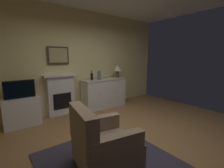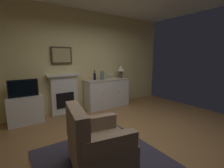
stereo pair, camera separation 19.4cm
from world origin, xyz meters
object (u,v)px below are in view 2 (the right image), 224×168
object	(u,v)px
tv_set	(23,88)
wine_glass_right	(111,75)
tv_cabinet	(25,110)
armchair	(96,143)
vase_decorative	(102,75)
fireplace_unit	(64,94)
table_lamp	(121,69)
framed_picture	(62,55)
wine_glass_center	(109,75)
sideboard_cabinet	(107,93)
wine_glass_left	(106,75)
wine_bottle	(95,76)

from	to	relation	value
tv_set	wine_glass_right	bearing A→B (deg)	0.53
tv_cabinet	armchair	xyz separation A→B (m)	(0.68, -2.29, 0.06)
vase_decorative	armchair	bearing A→B (deg)	-121.93
fireplace_unit	table_lamp	size ratio (longest dim) A/B	2.75
fireplace_unit	armchair	world-z (taller)	fireplace_unit
tv_set	armchair	distance (m)	2.41
fireplace_unit	framed_picture	world-z (taller)	framed_picture
framed_picture	wine_glass_center	bearing A→B (deg)	-10.94
wine_glass_right	tv_cabinet	size ratio (longest dim) A/B	0.22
wine_glass_right	armchair	world-z (taller)	wine_glass_right
sideboard_cabinet	armchair	world-z (taller)	armchair
fireplace_unit	wine_glass_center	distance (m)	1.43
sideboard_cabinet	table_lamp	xyz separation A→B (m)	(0.53, 0.00, 0.72)
framed_picture	table_lamp	bearing A→B (deg)	-6.97
wine_glass_center	armchair	size ratio (longest dim) A/B	0.18
sideboard_cabinet	wine_glass_center	xyz separation A→B (m)	(0.04, -0.04, 0.56)
wine_glass_left	armchair	bearing A→B (deg)	-124.46
wine_glass_left	tv_cabinet	xyz separation A→B (m)	(-2.20, 0.07, -0.68)
fireplace_unit	wine_glass_right	world-z (taller)	fireplace_unit
vase_decorative	wine_bottle	bearing A→B (deg)	159.69
table_lamp	vase_decorative	bearing A→B (deg)	-176.10
sideboard_cabinet	wine_bottle	size ratio (longest dim) A/B	4.88
sideboard_cabinet	wine_glass_right	bearing A→B (deg)	5.43
wine_glass_right	armchair	bearing A→B (deg)	-127.32
wine_glass_right	armchair	distance (m)	2.94
tv_cabinet	tv_set	xyz separation A→B (m)	(-0.00, -0.02, 0.53)
table_lamp	tv_cabinet	size ratio (longest dim) A/B	0.53
wine_glass_right	wine_glass_left	bearing A→B (deg)	-163.03
wine_glass_right	tv_set	xyz separation A→B (m)	(-2.42, -0.02, -0.16)
wine_glass_left	wine_glass_center	bearing A→B (deg)	9.11
sideboard_cabinet	wine_bottle	world-z (taller)	wine_bottle
wine_bottle	framed_picture	bearing A→B (deg)	167.43
table_lamp	wine_bottle	distance (m)	0.96
wine_bottle	wine_glass_center	xyz separation A→B (m)	(0.46, -0.06, 0.01)
table_lamp	sideboard_cabinet	bearing A→B (deg)	-180.00
armchair	wine_glass_left	bearing A→B (deg)	55.54
tv_set	wine_glass_center	bearing A→B (deg)	-0.67
wine_glass_center	tv_set	world-z (taller)	wine_glass_center
sideboard_cabinet	wine_glass_right	size ratio (longest dim) A/B	8.58
vase_decorative	tv_set	distance (m)	2.07
framed_picture	armchair	distance (m)	2.79
tv_set	fireplace_unit	bearing A→B (deg)	10.77
vase_decorative	armchair	world-z (taller)	vase_decorative
wine_bottle	vase_decorative	bearing A→B (deg)	-20.31
framed_picture	wine_bottle	bearing A→B (deg)	-12.57
wine_glass_right	tv_cabinet	world-z (taller)	wine_glass_right
vase_decorative	tv_set	size ratio (longest dim) A/B	0.45
wine_glass_center	tv_cabinet	xyz separation A→B (m)	(-2.31, 0.05, -0.68)
tv_set	armchair	xyz separation A→B (m)	(0.68, -2.26, -0.47)
wine_bottle	tv_set	size ratio (longest dim) A/B	0.47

